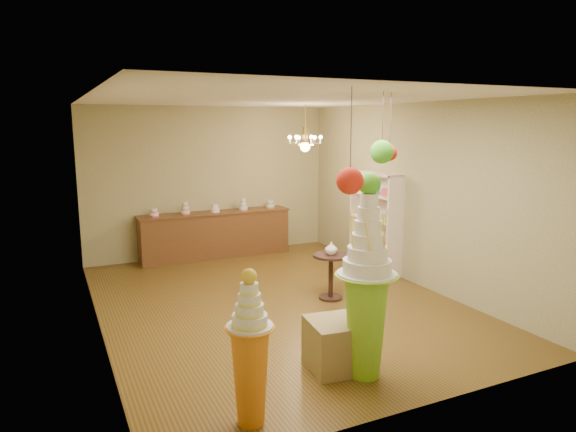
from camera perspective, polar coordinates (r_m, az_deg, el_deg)
name	(u,v)px	position (r m, az deg, el deg)	size (l,w,h in m)	color
floor	(276,302)	(7.86, -1.37, -9.54)	(6.50, 6.50, 0.00)	#543D16
ceiling	(275,99)	(7.40, -1.48, 12.87)	(6.50, 6.50, 0.00)	silver
wall_back	(210,182)	(10.51, -8.65, 3.79)	(5.00, 0.04, 3.00)	#9A9569
wall_front	(422,255)	(4.76, 14.71, -4.19)	(5.00, 0.04, 3.00)	#9A9569
wall_left	(93,217)	(6.88, -20.83, -0.14)	(0.04, 6.50, 3.00)	#9A9569
wall_right	(412,194)	(8.79, 13.66, 2.37)	(0.04, 6.50, 3.00)	#9A9569
pedestal_green	(366,299)	(5.47, 8.68, -9.08)	(0.77, 0.77, 2.18)	#7ABF2A
pedestal_orange	(250,362)	(4.72, -4.22, -15.90)	(0.55, 0.55, 1.44)	orange
burlap_riser	(337,344)	(5.82, 5.41, -14.02)	(0.60, 0.60, 0.55)	olive
sideboard	(216,234)	(10.41, -8.05, -1.96)	(3.04, 0.54, 1.16)	#56331B
shelving_unit	(375,222)	(9.42, 9.69, -0.66)	(0.33, 1.20, 1.80)	#F2E0D1
round_table	(331,270)	(7.90, 4.79, -6.02)	(0.65, 0.65, 0.70)	black
vase	(331,248)	(7.81, 4.83, -3.58)	(0.19, 0.19, 0.20)	#F2E0D1
pom_red_left	(350,181)	(4.97, 6.90, 3.90)	(0.26, 0.26, 1.02)	#382F28
pom_green_mid	(382,152)	(5.71, 10.38, 7.04)	(0.26, 0.26, 0.77)	#382F28
pom_red_right	(389,153)	(5.94, 11.19, 6.91)	(0.18, 0.18, 0.76)	#382F28
chandelier	(305,144)	(9.25, 1.92, 8.02)	(0.82, 0.82, 0.85)	gold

